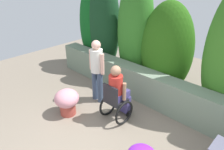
{
  "coord_description": "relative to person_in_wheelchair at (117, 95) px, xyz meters",
  "views": [
    {
      "loc": [
        2.13,
        -1.79,
        3.05
      ],
      "look_at": [
        -0.89,
        1.36,
        0.85
      ],
      "focal_mm": 33.49,
      "sensor_mm": 36.0,
      "label": 1
    }
  ],
  "objects": [
    {
      "name": "flower_pot_terracotta_by_wall",
      "position": [
        -0.94,
        -0.68,
        -0.26
      ],
      "size": [
        0.56,
        0.56,
        0.63
      ],
      "color": "#AC4238",
      "rests_on": "ground"
    },
    {
      "name": "hedge_backdrop",
      "position": [
        0.21,
        1.7,
        0.79
      ],
      "size": [
        7.67,
        1.03,
        3.11
      ],
      "color": "#12591D",
      "rests_on": "ground"
    },
    {
      "name": "person_standing_companion",
      "position": [
        -0.87,
        0.21,
        0.31
      ],
      "size": [
        0.49,
        0.3,
        1.61
      ],
      "rotation": [
        0.0,
        0.0,
        -0.21
      ],
      "color": "#3A4A65",
      "rests_on": "ground"
    },
    {
      "name": "stone_retaining_wall",
      "position": [
        0.46,
        1.06,
        -0.22
      ],
      "size": [
        7.19,
        0.43,
        0.81
      ],
      "primitive_type": "cube",
      "color": "gray",
      "rests_on": "ground"
    },
    {
      "name": "person_in_wheelchair",
      "position": [
        0.0,
        0.0,
        0.0
      ],
      "size": [
        0.53,
        0.66,
        1.33
      ],
      "rotation": [
        0.0,
        0.0,
        -0.07
      ],
      "color": "black",
      "rests_on": "ground"
    }
  ]
}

